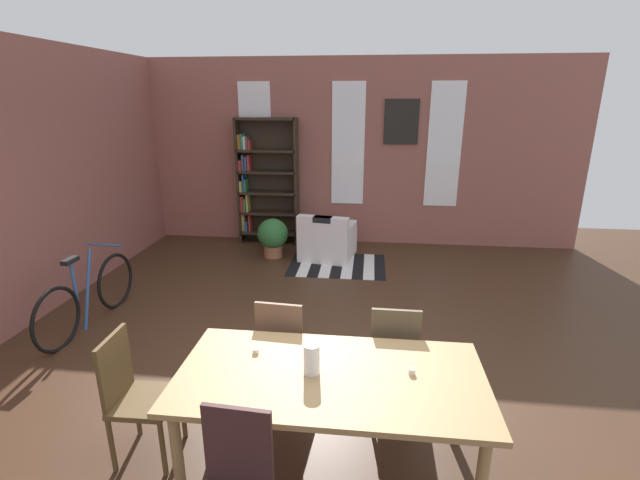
{
  "coord_description": "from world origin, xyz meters",
  "views": [
    {
      "loc": [
        0.39,
        -3.13,
        2.47
      ],
      "look_at": [
        -0.17,
        1.86,
        0.87
      ],
      "focal_mm": 25.11,
      "sensor_mm": 36.0,
      "label": 1
    }
  ],
  "objects_px": {
    "dining_chair_head_left": "(134,393)",
    "potted_plant_by_shelf": "(273,236)",
    "dining_table": "(330,385)",
    "bookshelf_tall": "(264,181)",
    "dining_chair_far_right": "(394,353)",
    "bicycle_second": "(88,297)",
    "dining_chair_far_left": "(283,346)",
    "armchair_white": "(327,241)",
    "vase_on_table": "(312,359)"
  },
  "relations": [
    {
      "from": "dining_chair_head_left",
      "to": "bookshelf_tall",
      "type": "distance_m",
      "value": 5.08
    },
    {
      "from": "dining_chair_far_right",
      "to": "bicycle_second",
      "type": "relative_size",
      "value": 0.56
    },
    {
      "from": "bicycle_second",
      "to": "potted_plant_by_shelf",
      "type": "relative_size",
      "value": 2.7
    },
    {
      "from": "vase_on_table",
      "to": "potted_plant_by_shelf",
      "type": "relative_size",
      "value": 0.33
    },
    {
      "from": "vase_on_table",
      "to": "dining_chair_far_right",
      "type": "bearing_deg",
      "value": 51.73
    },
    {
      "from": "bicycle_second",
      "to": "bookshelf_tall",
      "type": "bearing_deg",
      "value": 68.66
    },
    {
      "from": "dining_chair_far_right",
      "to": "bicycle_second",
      "type": "bearing_deg",
      "value": 162.41
    },
    {
      "from": "dining_table",
      "to": "dining_chair_far_left",
      "type": "bearing_deg",
      "value": 122.2
    },
    {
      "from": "dining_chair_far_right",
      "to": "potted_plant_by_shelf",
      "type": "distance_m",
      "value": 3.96
    },
    {
      "from": "dining_chair_far_right",
      "to": "armchair_white",
      "type": "relative_size",
      "value": 1.04
    },
    {
      "from": "potted_plant_by_shelf",
      "to": "dining_chair_head_left",
      "type": "bearing_deg",
      "value": -90.75
    },
    {
      "from": "dining_chair_far_right",
      "to": "potted_plant_by_shelf",
      "type": "bearing_deg",
      "value": 116.47
    },
    {
      "from": "vase_on_table",
      "to": "potted_plant_by_shelf",
      "type": "height_order",
      "value": "vase_on_table"
    },
    {
      "from": "dining_chair_far_left",
      "to": "potted_plant_by_shelf",
      "type": "distance_m",
      "value": 3.65
    },
    {
      "from": "vase_on_table",
      "to": "bicycle_second",
      "type": "relative_size",
      "value": 0.12
    },
    {
      "from": "bicycle_second",
      "to": "potted_plant_by_shelf",
      "type": "height_order",
      "value": "bicycle_second"
    },
    {
      "from": "dining_chair_far_left",
      "to": "dining_chair_far_right",
      "type": "height_order",
      "value": "same"
    },
    {
      "from": "dining_table",
      "to": "vase_on_table",
      "type": "xyz_separation_m",
      "value": [
        -0.12,
        -0.0,
        0.18
      ]
    },
    {
      "from": "dining_chair_far_left",
      "to": "potted_plant_by_shelf",
      "type": "bearing_deg",
      "value": 103.66
    },
    {
      "from": "armchair_white",
      "to": "bicycle_second",
      "type": "distance_m",
      "value": 3.52
    },
    {
      "from": "vase_on_table",
      "to": "bookshelf_tall",
      "type": "height_order",
      "value": "bookshelf_tall"
    },
    {
      "from": "vase_on_table",
      "to": "dining_chair_far_right",
      "type": "distance_m",
      "value": 0.99
    },
    {
      "from": "bookshelf_tall",
      "to": "dining_chair_far_left",
      "type": "bearing_deg",
      "value": -74.97
    },
    {
      "from": "dining_chair_far_left",
      "to": "dining_chair_head_left",
      "type": "bearing_deg",
      "value": -141.7
    },
    {
      "from": "dining_chair_head_left",
      "to": "dining_chair_far_left",
      "type": "relative_size",
      "value": 1.0
    },
    {
      "from": "dining_table",
      "to": "dining_chair_head_left",
      "type": "bearing_deg",
      "value": -179.92
    },
    {
      "from": "bookshelf_tall",
      "to": "armchair_white",
      "type": "bearing_deg",
      "value": -31.49
    },
    {
      "from": "bookshelf_tall",
      "to": "bicycle_second",
      "type": "distance_m",
      "value": 3.58
    },
    {
      "from": "dining_table",
      "to": "bicycle_second",
      "type": "bearing_deg",
      "value": 148.34
    },
    {
      "from": "dining_chair_far_left",
      "to": "potted_plant_by_shelf",
      "type": "height_order",
      "value": "dining_chair_far_left"
    },
    {
      "from": "vase_on_table",
      "to": "bookshelf_tall",
      "type": "relative_size",
      "value": 0.1
    },
    {
      "from": "dining_chair_head_left",
      "to": "armchair_white",
      "type": "height_order",
      "value": "dining_chair_head_left"
    },
    {
      "from": "potted_plant_by_shelf",
      "to": "bookshelf_tall",
      "type": "bearing_deg",
      "value": 111.14
    },
    {
      "from": "armchair_white",
      "to": "bicycle_second",
      "type": "relative_size",
      "value": 0.54
    },
    {
      "from": "bookshelf_tall",
      "to": "potted_plant_by_shelf",
      "type": "relative_size",
      "value": 3.43
    },
    {
      "from": "dining_chair_far_left",
      "to": "bicycle_second",
      "type": "relative_size",
      "value": 0.56
    },
    {
      "from": "dining_chair_head_left",
      "to": "potted_plant_by_shelf",
      "type": "distance_m",
      "value": 4.27
    },
    {
      "from": "vase_on_table",
      "to": "dining_chair_head_left",
      "type": "xyz_separation_m",
      "value": [
        -1.25,
        -0.0,
        -0.36
      ]
    },
    {
      "from": "dining_chair_far_left",
      "to": "bookshelf_tall",
      "type": "relative_size",
      "value": 0.44
    },
    {
      "from": "dining_table",
      "to": "vase_on_table",
      "type": "height_order",
      "value": "vase_on_table"
    },
    {
      "from": "dining_chair_far_right",
      "to": "bookshelf_tall",
      "type": "distance_m",
      "value": 4.82
    },
    {
      "from": "vase_on_table",
      "to": "bicycle_second",
      "type": "height_order",
      "value": "vase_on_table"
    },
    {
      "from": "dining_chair_head_left",
      "to": "dining_chair_far_right",
      "type": "relative_size",
      "value": 1.0
    },
    {
      "from": "dining_table",
      "to": "bookshelf_tall",
      "type": "distance_m",
      "value": 5.3
    },
    {
      "from": "dining_chair_far_left",
      "to": "bookshelf_tall",
      "type": "height_order",
      "value": "bookshelf_tall"
    },
    {
      "from": "dining_chair_head_left",
      "to": "dining_chair_far_left",
      "type": "xyz_separation_m",
      "value": [
        0.92,
        0.72,
        0.0
      ]
    },
    {
      "from": "dining_chair_far_right",
      "to": "dining_chair_far_left",
      "type": "bearing_deg",
      "value": 179.99
    },
    {
      "from": "dining_table",
      "to": "armchair_white",
      "type": "bearing_deg",
      "value": 95.8
    },
    {
      "from": "dining_table",
      "to": "vase_on_table",
      "type": "relative_size",
      "value": 9.5
    },
    {
      "from": "dining_chair_far_left",
      "to": "armchair_white",
      "type": "bearing_deg",
      "value": 89.73
    }
  ]
}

